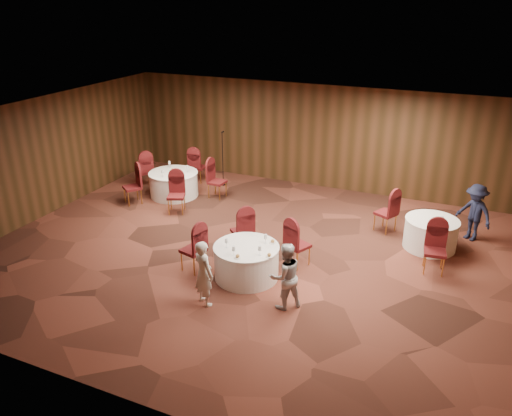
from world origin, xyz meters
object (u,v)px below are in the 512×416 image
at_px(mic_stand, 223,169).
at_px(woman_a, 204,273).
at_px(man_c, 474,212).
at_px(table_left, 174,184).
at_px(woman_b, 285,276).
at_px(table_main, 246,262).
at_px(table_right, 431,233).

distance_m(mic_stand, woman_a, 6.73).
relative_size(woman_a, man_c, 0.94).
bearing_deg(woman_a, table_left, -24.72).
bearing_deg(woman_b, table_left, -84.07).
distance_m(table_main, mic_stand, 5.78).
distance_m(table_left, table_right, 7.50).
height_order(mic_stand, man_c, mic_stand).
bearing_deg(table_main, mic_stand, 122.00).
distance_m(table_right, woman_a, 5.74).
bearing_deg(woman_a, woman_b, -133.07).
relative_size(table_left, woman_a, 1.07).
bearing_deg(woman_b, table_main, -77.05).
bearing_deg(man_c, mic_stand, -153.78).
relative_size(table_main, woman_a, 1.03).
height_order(table_main, man_c, man_c).
relative_size(mic_stand, man_c, 1.20).
xyz_separation_m(table_main, woman_a, (-0.34, -1.25, 0.31)).
bearing_deg(table_left, mic_stand, 57.53).
height_order(table_main, woman_a, woman_a).
distance_m(table_main, woman_a, 1.33).
xyz_separation_m(mic_stand, woman_b, (4.22, -5.62, 0.17)).
relative_size(table_left, man_c, 1.01).
bearing_deg(woman_a, table_main, -77.91).
bearing_deg(table_main, woman_b, -31.96).
distance_m(table_left, man_c, 8.40).
relative_size(table_left, table_right, 1.17).
distance_m(mic_stand, woman_b, 7.03).
xyz_separation_m(table_main, man_c, (4.39, 3.90, 0.35)).
distance_m(woman_a, woman_b, 1.58).
bearing_deg(woman_a, mic_stand, -38.74).
xyz_separation_m(table_left, woman_b, (5.14, -4.16, 0.31)).
relative_size(table_main, man_c, 0.97).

